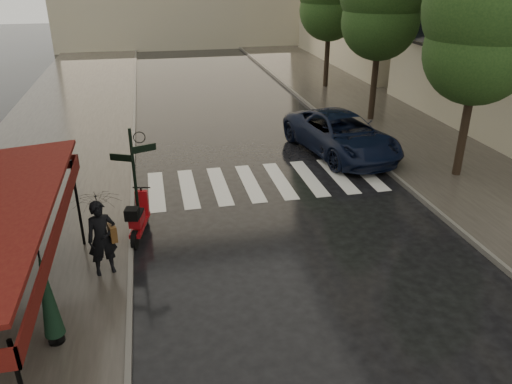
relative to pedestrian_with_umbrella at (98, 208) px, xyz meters
name	(u,v)px	position (x,y,z in m)	size (l,w,h in m)	color
ground	(197,297)	(2.00, -1.27, -1.81)	(120.00, 120.00, 0.00)	black
sidewalk_near	(60,140)	(-2.50, 10.73, -1.75)	(6.00, 60.00, 0.12)	#38332D
sidewalk_far	(385,119)	(12.25, 10.73, -1.75)	(5.50, 60.00, 0.12)	#38332D
curb_near	(134,135)	(0.55, 10.73, -1.74)	(0.12, 60.00, 0.16)	#595651
curb_far	(329,122)	(9.45, 10.73, -1.74)	(0.12, 60.00, 0.16)	#595651
crosswalk	(265,182)	(4.97, 4.73, -1.81)	(7.85, 3.20, 0.01)	silver
signpost	(135,176)	(0.80, 1.73, 0.02)	(1.17, 0.29, 3.10)	black
tree_near	(484,17)	(11.60, 3.73, 3.51)	(3.80, 3.80, 7.99)	black
pedestrian_with_umbrella	(98,208)	(0.00, 0.00, 0.00)	(1.37, 1.38, 2.55)	black
scooter	(139,219)	(0.78, 1.75, -1.25)	(0.70, 1.81, 1.20)	black
parked_car	(341,134)	(8.49, 6.85, -1.03)	(2.61, 5.66, 1.57)	black
parasol_back	(47,294)	(-0.82, -2.28, -0.58)	(0.39, 0.39, 2.07)	black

